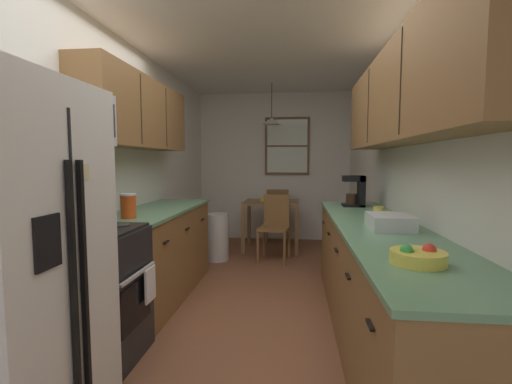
% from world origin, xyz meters
% --- Properties ---
extents(ground_plane, '(12.00, 12.00, 0.00)m').
position_xyz_m(ground_plane, '(0.00, 1.00, 0.00)').
color(ground_plane, brown).
extents(wall_left, '(0.10, 9.00, 2.55)m').
position_xyz_m(wall_left, '(-1.35, 1.00, 1.27)').
color(wall_left, white).
rests_on(wall_left, ground).
extents(wall_right, '(0.10, 9.00, 2.55)m').
position_xyz_m(wall_right, '(1.35, 1.00, 1.27)').
color(wall_right, white).
rests_on(wall_right, ground).
extents(wall_back, '(4.40, 0.10, 2.55)m').
position_xyz_m(wall_back, '(0.00, 3.65, 1.27)').
color(wall_back, white).
rests_on(wall_back, ground).
extents(ceiling_slab, '(4.40, 9.00, 0.08)m').
position_xyz_m(ceiling_slab, '(0.00, 1.00, 2.59)').
color(ceiling_slab, white).
extents(refrigerator, '(0.71, 0.79, 1.74)m').
position_xyz_m(refrigerator, '(-0.96, -1.16, 0.87)').
color(refrigerator, white).
rests_on(refrigerator, ground).
extents(stove_range, '(0.66, 0.62, 1.10)m').
position_xyz_m(stove_range, '(-0.99, -0.43, 0.47)').
color(stove_range, black).
rests_on(stove_range, ground).
extents(microwave_over_range, '(0.39, 0.57, 0.36)m').
position_xyz_m(microwave_over_range, '(-1.11, -0.43, 1.66)').
color(microwave_over_range, silver).
extents(counter_left, '(0.64, 1.78, 0.90)m').
position_xyz_m(counter_left, '(-1.00, 0.77, 0.45)').
color(counter_left, brown).
rests_on(counter_left, ground).
extents(upper_cabinets_left, '(0.33, 1.86, 0.66)m').
position_xyz_m(upper_cabinets_left, '(-1.14, 0.72, 1.83)').
color(upper_cabinets_left, brown).
extents(counter_right, '(0.64, 3.14, 0.90)m').
position_xyz_m(counter_right, '(1.00, 0.06, 0.45)').
color(counter_right, brown).
rests_on(counter_right, ground).
extents(upper_cabinets_right, '(0.33, 2.82, 0.66)m').
position_xyz_m(upper_cabinets_right, '(1.14, 0.01, 1.83)').
color(upper_cabinets_right, brown).
extents(dining_table, '(0.84, 0.72, 0.76)m').
position_xyz_m(dining_table, '(0.01, 2.84, 0.62)').
color(dining_table, brown).
rests_on(dining_table, ground).
extents(dining_chair_near, '(0.45, 0.45, 0.90)m').
position_xyz_m(dining_chair_near, '(0.10, 2.27, 0.50)').
color(dining_chair_near, brown).
rests_on(dining_chair_near, ground).
extents(dining_chair_far, '(0.43, 0.43, 0.90)m').
position_xyz_m(dining_chair_far, '(0.07, 3.41, 0.50)').
color(dining_chair_far, brown).
rests_on(dining_chair_far, ground).
extents(pendant_light, '(0.28, 0.28, 0.62)m').
position_xyz_m(pendant_light, '(0.01, 2.84, 1.98)').
color(pendant_light, black).
extents(back_window, '(0.77, 0.05, 0.99)m').
position_xyz_m(back_window, '(0.23, 3.58, 1.63)').
color(back_window, brown).
extents(trash_bin, '(0.33, 0.33, 0.65)m').
position_xyz_m(trash_bin, '(-0.70, 2.15, 0.32)').
color(trash_bin, silver).
rests_on(trash_bin, ground).
extents(storage_canister, '(0.13, 0.13, 0.21)m').
position_xyz_m(storage_canister, '(-1.00, 0.16, 1.00)').
color(storage_canister, '#D84C19').
rests_on(storage_canister, counter_left).
extents(dish_towel, '(0.02, 0.16, 0.24)m').
position_xyz_m(dish_towel, '(-0.64, -0.28, 0.50)').
color(dish_towel, white).
extents(coffee_maker, '(0.22, 0.18, 0.32)m').
position_xyz_m(coffee_maker, '(1.01, 1.16, 1.07)').
color(coffee_maker, black).
rests_on(coffee_maker, counter_right).
extents(mug_by_coffeemaker, '(0.12, 0.08, 0.10)m').
position_xyz_m(mug_by_coffeemaker, '(1.06, 0.36, 0.95)').
color(mug_by_coffeemaker, '#E5CC4C').
rests_on(mug_by_coffeemaker, counter_right).
extents(mug_spare, '(0.11, 0.07, 0.09)m').
position_xyz_m(mug_spare, '(1.05, 1.44, 0.95)').
color(mug_spare, white).
rests_on(mug_spare, counter_right).
extents(fruit_bowl, '(0.25, 0.25, 0.09)m').
position_xyz_m(fruit_bowl, '(0.94, -0.96, 0.94)').
color(fruit_bowl, '#E5D14C').
rests_on(fruit_bowl, counter_right).
extents(dish_rack, '(0.28, 0.34, 0.10)m').
position_xyz_m(dish_rack, '(1.04, -0.09, 0.95)').
color(dish_rack, silver).
rests_on(dish_rack, counter_right).
extents(table_serving_bowl, '(0.22, 0.22, 0.06)m').
position_xyz_m(table_serving_bowl, '(-0.07, 2.89, 0.79)').
color(table_serving_bowl, '#E0D14C').
rests_on(table_serving_bowl, dining_table).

